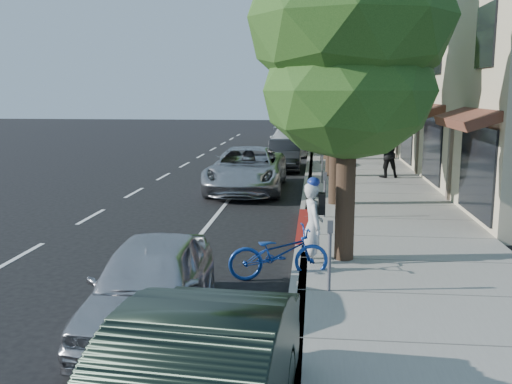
# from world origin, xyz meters

# --- Properties ---
(ground) EXTENTS (120.00, 120.00, 0.00)m
(ground) POSITION_xyz_m (0.00, 0.00, 0.00)
(ground) COLOR black
(ground) RESTS_ON ground
(sidewalk) EXTENTS (4.60, 56.00, 0.15)m
(sidewalk) POSITION_xyz_m (2.30, 8.00, 0.07)
(sidewalk) COLOR gray
(sidewalk) RESTS_ON ground
(curb) EXTENTS (0.30, 56.00, 0.15)m
(curb) POSITION_xyz_m (0.00, 8.00, 0.07)
(curb) COLOR #9E998E
(curb) RESTS_ON ground
(curb_red_segment) EXTENTS (0.32, 4.00, 0.15)m
(curb_red_segment) POSITION_xyz_m (0.00, 1.00, 0.07)
(curb_red_segment) COLOR maroon
(curb_red_segment) RESTS_ON ground
(storefront_building) EXTENTS (10.00, 36.00, 7.00)m
(storefront_building) POSITION_xyz_m (9.60, 18.00, 3.50)
(storefront_building) COLOR #C2B795
(storefront_building) RESTS_ON ground
(street_tree_0) EXTENTS (4.10, 4.10, 7.65)m
(street_tree_0) POSITION_xyz_m (0.90, -2.00, 4.85)
(street_tree_0) COLOR black
(street_tree_0) RESTS_ON ground
(street_tree_1) EXTENTS (4.88, 4.88, 8.19)m
(street_tree_1) POSITION_xyz_m (0.90, 4.00, 5.08)
(street_tree_1) COLOR black
(street_tree_1) RESTS_ON ground
(street_tree_2) EXTENTS (3.77, 3.77, 6.74)m
(street_tree_2) POSITION_xyz_m (0.90, 10.00, 4.23)
(street_tree_2) COLOR black
(street_tree_2) RESTS_ON ground
(street_tree_3) EXTENTS (4.79, 4.79, 8.04)m
(street_tree_3) POSITION_xyz_m (0.90, 16.00, 4.99)
(street_tree_3) COLOR black
(street_tree_3) RESTS_ON ground
(street_tree_4) EXTENTS (4.87, 4.87, 7.69)m
(street_tree_4) POSITION_xyz_m (0.90, 22.00, 4.71)
(street_tree_4) COLOR black
(street_tree_4) RESTS_ON ground
(street_tree_5) EXTENTS (4.18, 4.18, 7.24)m
(street_tree_5) POSITION_xyz_m (0.90, 28.00, 4.52)
(street_tree_5) COLOR black
(street_tree_5) RESTS_ON ground
(cyclist) EXTENTS (0.56, 0.73, 1.78)m
(cyclist) POSITION_xyz_m (0.25, -2.22, 0.89)
(cyclist) COLOR silver
(cyclist) RESTS_ON ground
(bicycle) EXTENTS (2.07, 1.18, 1.03)m
(bicycle) POSITION_xyz_m (-0.40, -3.00, 0.52)
(bicycle) COLOR navy
(bicycle) RESTS_ON ground
(silver_suv) EXTENTS (2.66, 5.74, 1.59)m
(silver_suv) POSITION_xyz_m (-2.20, 6.83, 0.80)
(silver_suv) COLOR #A7A7AB
(silver_suv) RESTS_ON ground
(dark_sedan) EXTENTS (1.54, 4.23, 1.39)m
(dark_sedan) POSITION_xyz_m (-1.15, 12.85, 0.69)
(dark_sedan) COLOR black
(dark_sedan) RESTS_ON ground
(white_pickup) EXTENTS (2.43, 5.33, 1.51)m
(white_pickup) POSITION_xyz_m (-1.31, 19.54, 0.76)
(white_pickup) COLOR silver
(white_pickup) RESTS_ON ground
(dark_suv_far) EXTENTS (1.75, 4.22, 1.43)m
(dark_suv_far) POSITION_xyz_m (-1.32, 22.93, 0.71)
(dark_suv_far) COLOR black
(dark_suv_far) RESTS_ON ground
(near_car_a) EXTENTS (1.85, 4.15, 1.39)m
(near_car_a) POSITION_xyz_m (-2.20, -5.50, 0.69)
(near_car_a) COLOR #B6B5BA
(near_car_a) RESTS_ON ground
(pedestrian) EXTENTS (1.07, 0.90, 1.97)m
(pedestrian) POSITION_xyz_m (3.15, 9.76, 1.13)
(pedestrian) COLOR black
(pedestrian) RESTS_ON sidewalk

